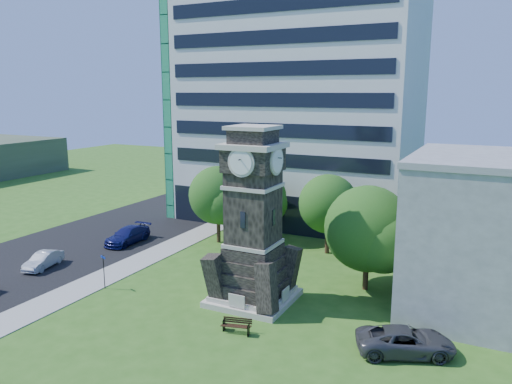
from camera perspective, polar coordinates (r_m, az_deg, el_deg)
The scene contains 14 objects.
ground at distance 35.65m, azimuth -6.20°, elevation -12.50°, with size 160.00×160.00×0.00m, color #2E5A19.
sidewalk at distance 44.69m, azimuth -13.10°, elevation -7.67°, with size 3.00×70.00×0.06m, color gray.
street at distance 50.33m, azimuth -20.65°, elevation -5.97°, with size 14.00×80.00×0.02m, color black.
clock_tower at distance 34.09m, azimuth -0.31°, elevation -4.13°, with size 5.40×5.40×12.22m.
office_tall at distance 57.16m, azimuth 4.99°, elevation 11.18°, with size 26.20×15.11×28.60m.
car_street_mid at distance 45.42m, azimuth -23.13°, elevation -7.18°, with size 1.37×3.94×1.30m, color #AEB2B6.
car_street_north at distance 49.95m, azimuth -14.46°, elevation -4.82°, with size 2.15×5.28×1.53m, color #121551.
car_east_lot at distance 30.19m, azimuth 16.71°, elevation -16.01°, with size 2.50×5.43×1.51m, color #424246.
park_bench at distance 31.38m, azimuth -2.24°, elevation -14.93°, with size 1.80×0.48×0.93m.
street_sign at distance 38.96m, azimuth -17.01°, elevation -8.28°, with size 0.62×0.06×2.59m.
tree_nw at distance 47.84m, azimuth -4.28°, elevation -0.59°, with size 6.18×5.62×7.49m.
tree_nc at distance 48.84m, azimuth 0.71°, elevation -0.77°, with size 5.39×4.90×6.73m.
tree_ne at distance 44.94m, azimuth 8.35°, elevation -1.58°, with size 5.83×5.30×7.24m.
tree_east at distance 37.17m, azimuth 12.77°, elevation -4.39°, with size 6.93×6.30×7.81m.
Camera 1 is at (17.79, -27.33, 14.42)m, focal length 35.00 mm.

